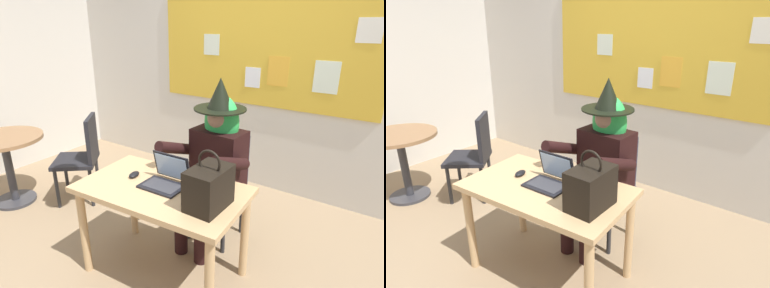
% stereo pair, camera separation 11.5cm
% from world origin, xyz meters
% --- Properties ---
extents(ground_plane, '(24.00, 24.00, 0.00)m').
position_xyz_m(ground_plane, '(0.00, 0.00, 0.00)').
color(ground_plane, '#937A5B').
extents(wall_back_bulletin, '(5.47, 1.96, 2.74)m').
position_xyz_m(wall_back_bulletin, '(-0.00, 1.73, 1.39)').
color(wall_back_bulletin, silver).
rests_on(wall_back_bulletin, ground).
extents(desk_main, '(1.21, 0.76, 0.73)m').
position_xyz_m(desk_main, '(0.09, -0.04, 0.62)').
color(desk_main, tan).
rests_on(desk_main, ground).
extents(chair_at_desk, '(0.42, 0.42, 0.92)m').
position_xyz_m(chair_at_desk, '(0.17, 0.65, 0.52)').
color(chair_at_desk, '#2D3347').
rests_on(chair_at_desk, ground).
extents(person_costumed, '(0.61, 0.68, 1.41)m').
position_xyz_m(person_costumed, '(0.17, 0.53, 0.80)').
color(person_costumed, black).
rests_on(person_costumed, ground).
extents(laptop, '(0.31, 0.26, 0.21)m').
position_xyz_m(laptop, '(0.09, 0.00, 0.78)').
color(laptop, black).
rests_on(laptop, desk_main).
extents(computer_mouse, '(0.08, 0.11, 0.03)m').
position_xyz_m(computer_mouse, '(-0.18, -0.03, 0.74)').
color(computer_mouse, black).
rests_on(computer_mouse, desk_main).
extents(handbag, '(0.20, 0.30, 0.38)m').
position_xyz_m(handbag, '(0.49, -0.07, 0.86)').
color(handbag, black).
rests_on(handbag, desk_main).
extents(side_table_round, '(0.75, 0.75, 0.73)m').
position_xyz_m(side_table_round, '(-1.88, -0.13, 0.54)').
color(side_table_round, '#8E6642').
rests_on(side_table_round, ground).
extents(chair_spare_by_window, '(0.59, 0.59, 0.91)m').
position_xyz_m(chair_spare_by_window, '(-1.31, 0.35, 0.51)').
color(chair_spare_by_window, black).
rests_on(chair_spare_by_window, ground).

